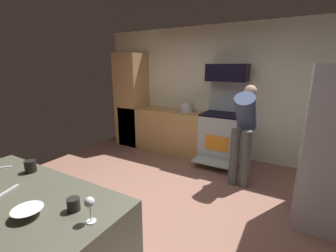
% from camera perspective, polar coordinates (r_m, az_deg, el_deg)
% --- Properties ---
extents(ground_plane, '(5.20, 4.80, 0.02)m').
position_cam_1_polar(ground_plane, '(3.27, -3.52, -19.39)').
color(ground_plane, '#8C6051').
extents(wall_back, '(5.20, 0.12, 2.60)m').
position_cam_1_polar(wall_back, '(4.86, 11.71, 8.22)').
color(wall_back, beige).
rests_on(wall_back, ground).
extents(lower_cabinet_run, '(2.40, 0.60, 0.90)m').
position_cam_1_polar(lower_cabinet_run, '(5.06, 0.19, -1.05)').
color(lower_cabinet_run, tan).
rests_on(lower_cabinet_run, ground).
extents(cabinet_column, '(0.60, 0.60, 2.10)m').
position_cam_1_polar(cabinet_column, '(5.49, -8.97, 6.42)').
color(cabinet_column, tan).
rests_on(cabinet_column, ground).
extents(oven_range, '(0.76, 0.95, 1.55)m').
position_cam_1_polar(oven_range, '(4.58, 13.33, -2.33)').
color(oven_range, '#AEB9BC').
rests_on(oven_range, ground).
extents(microwave, '(0.74, 0.38, 0.32)m').
position_cam_1_polar(microwave, '(4.48, 14.59, 12.74)').
color(microwave, black).
rests_on(microwave, oven_range).
extents(person_cook, '(0.31, 0.60, 1.54)m').
position_cam_1_polar(person_cook, '(3.68, 18.39, -0.40)').
color(person_cook, '#4E4E4E').
rests_on(person_cook, ground).
extents(counter_island, '(1.72, 0.80, 0.90)m').
position_cam_1_polar(counter_island, '(2.34, -31.98, -23.77)').
color(counter_island, '#4F5040').
rests_on(counter_island, ground).
extents(mixing_bowl_large, '(0.19, 0.19, 0.05)m').
position_cam_1_polar(mixing_bowl_large, '(1.78, -31.52, -17.89)').
color(mixing_bowl_large, white).
rests_on(mixing_bowl_large, counter_island).
extents(wine_glass_mid, '(0.06, 0.06, 0.17)m').
position_cam_1_polar(wine_glass_mid, '(1.52, -18.94, -17.88)').
color(wine_glass_mid, silver).
rests_on(wine_glass_mid, counter_island).
extents(mug_coffee, '(0.10, 0.10, 0.11)m').
position_cam_1_polar(mug_coffee, '(2.41, -31.06, -8.59)').
color(mug_coffee, black).
rests_on(mug_coffee, counter_island).
extents(mug_tea, '(0.08, 0.08, 0.09)m').
position_cam_1_polar(mug_tea, '(1.70, -22.47, -17.59)').
color(mug_tea, black).
rests_on(mug_tea, counter_island).
extents(knife_chef, '(0.10, 0.21, 0.01)m').
position_cam_1_polar(knife_chef, '(2.17, -35.31, -13.21)').
color(knife_chef, '#B7BABF').
rests_on(knife_chef, counter_island).
extents(stock_pot, '(0.29, 0.29, 0.20)m').
position_cam_1_polar(stock_pot, '(4.75, 4.61, 4.66)').
color(stock_pot, '#B6BABD').
rests_on(stock_pot, lower_cabinet_run).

